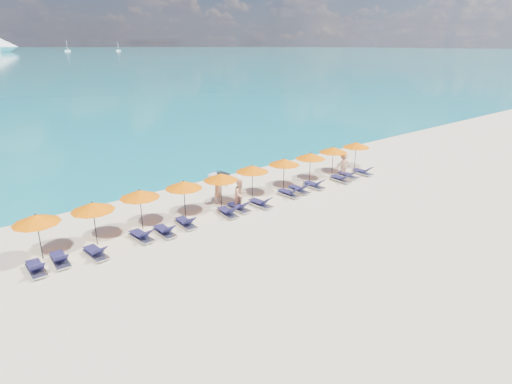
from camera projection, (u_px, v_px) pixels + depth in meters
ground at (291, 227)px, 23.32m from camera, size 1400.00×1400.00×0.00m
sailboat_near at (118, 50)px, 521.37m from camera, size 5.46×1.82×10.01m
sailboat_far at (67, 50)px, 502.09m from camera, size 6.51×2.17×11.94m
jetski at (222, 178)px, 30.62m from camera, size 1.09×2.16×0.73m
beachgoer_a at (218, 189)px, 26.45m from camera, size 0.75×0.57×1.84m
beachgoer_b at (240, 195)px, 25.46m from camera, size 0.94×0.57×1.87m
beachgoer_c at (343, 165)px, 31.87m from camera, size 1.28×0.86×1.81m
umbrella_0 at (36, 219)px, 19.16m from camera, size 2.10×2.10×2.28m
umbrella_1 at (92, 207)px, 20.60m from camera, size 2.10×2.10×2.28m
umbrella_2 at (140, 194)px, 22.34m from camera, size 2.10×2.10×2.28m
umbrella_3 at (184, 185)px, 23.77m from camera, size 2.10×2.10×2.28m
umbrella_4 at (221, 177)px, 25.17m from camera, size 2.10×2.10×2.28m
umbrella_5 at (252, 169)px, 26.84m from camera, size 2.10×2.10×2.28m
umbrella_6 at (284, 162)px, 28.37m from camera, size 2.10×2.10×2.28m
umbrella_7 at (310, 156)px, 29.85m from camera, size 2.10×2.10×2.28m
umbrella_8 at (333, 150)px, 31.58m from camera, size 2.10×2.10×2.28m
umbrella_9 at (356, 145)px, 33.09m from camera, size 2.10×2.10×2.28m
lounger_0 at (36, 268)px, 18.56m from camera, size 0.67×1.72×0.66m
lounger_1 at (60, 259)px, 19.31m from camera, size 0.75×1.74×0.66m
lounger_2 at (96, 252)px, 19.94m from camera, size 0.76×1.74×0.66m
lounger_3 at (142, 236)px, 21.67m from camera, size 0.76×1.75×0.66m
lounger_4 at (165, 231)px, 22.22m from camera, size 0.64×1.71×0.66m
lounger_5 at (186, 223)px, 23.26m from camera, size 0.73×1.74×0.66m
lounger_6 at (228, 212)px, 24.69m from camera, size 0.78×1.75×0.66m
lounger_7 at (239, 207)px, 25.45m from camera, size 0.71×1.73×0.66m
lounger_8 at (261, 203)px, 26.08m from camera, size 0.74×1.74×0.66m
lounger_9 at (289, 193)px, 27.85m from camera, size 0.69×1.72×0.66m
lounger_10 at (299, 189)px, 28.57m from camera, size 0.67×1.72×0.66m
lounger_11 at (314, 185)px, 29.44m from camera, size 0.64×1.71×0.66m
lounger_12 at (341, 179)px, 30.78m from camera, size 0.72×1.73×0.66m
lounger_13 at (348, 175)px, 31.65m from camera, size 0.74×1.74×0.66m
lounger_14 at (363, 172)px, 32.44m from camera, size 0.68×1.72×0.66m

